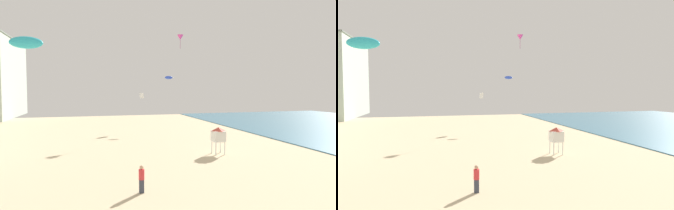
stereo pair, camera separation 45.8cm
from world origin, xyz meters
The scene contains 6 objects.
kite_flyer centered at (2.54, 9.53, 0.92)m, with size 0.34×0.34×1.64m.
lifeguard_stand centered at (11.28, 17.46, 1.84)m, with size 1.10×1.10×2.55m.
kite_magenta_delta centered at (13.18, 35.03, 14.21)m, with size 0.94×0.94×2.13m.
kite_cyan_parafoil centered at (-4.34, 13.98, 9.18)m, with size 2.07×0.58×0.81m.
kite_white_box centered at (7.09, 35.00, 5.22)m, with size 0.51×0.51×0.80m.
kite_blue_parafoil centered at (11.59, 36.00, 8.03)m, with size 1.28×0.35×0.50m.
Camera 2 is at (0.20, -6.43, 6.04)m, focal length 29.65 mm.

